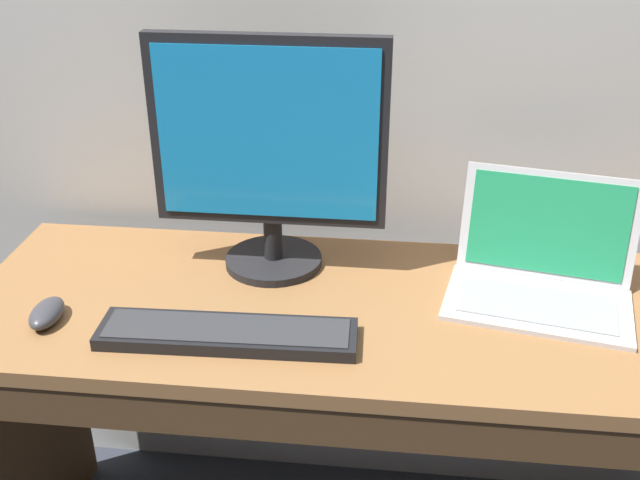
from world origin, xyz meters
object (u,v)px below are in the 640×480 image
at_px(external_monitor, 269,152).
at_px(computer_mouse, 47,313).
at_px(laptop_silver, 542,269).
at_px(wired_keyboard, 227,334).

height_order(external_monitor, computer_mouse, external_monitor).
height_order(laptop_silver, wired_keyboard, laptop_silver).
relative_size(laptop_silver, external_monitor, 0.80).
height_order(wired_keyboard, computer_mouse, computer_mouse).
height_order(laptop_silver, external_monitor, external_monitor).
distance_m(external_monitor, wired_keyboard, 0.38).
relative_size(laptop_silver, wired_keyboard, 0.83).
bearing_deg(wired_keyboard, external_monitor, 82.53).
bearing_deg(computer_mouse, laptop_silver, 9.11).
bearing_deg(laptop_silver, wired_keyboard, -158.61).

